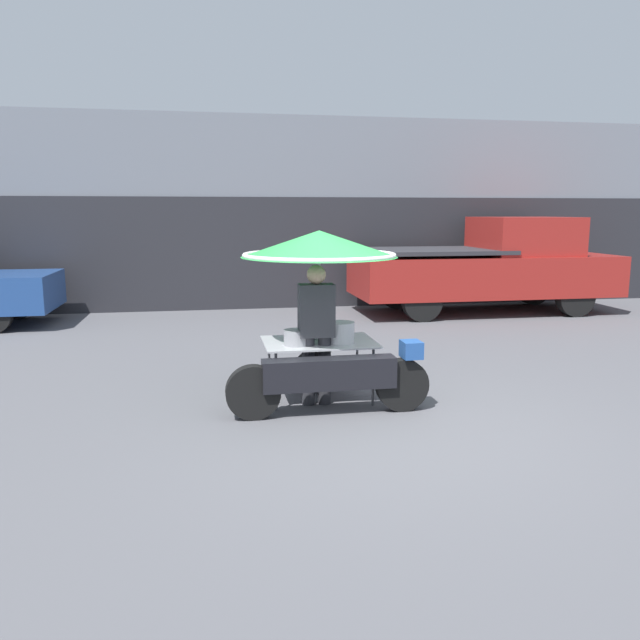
% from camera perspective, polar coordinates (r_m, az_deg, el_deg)
% --- Properties ---
extents(ground_plane, '(36.00, 36.00, 0.00)m').
position_cam_1_polar(ground_plane, '(6.25, 6.31, -9.76)').
color(ground_plane, '#56565B').
extents(shopfront_building, '(28.00, 2.06, 4.11)m').
position_cam_1_polar(shopfront_building, '(14.63, -3.63, 9.67)').
color(shopfront_building, gray).
rests_on(shopfront_building, ground).
extents(vendor_motorcycle_cart, '(2.14, 1.72, 1.89)m').
position_cam_1_polar(vendor_motorcycle_cart, '(6.77, 0.11, 4.24)').
color(vendor_motorcycle_cart, black).
rests_on(vendor_motorcycle_cart, ground).
extents(vendor_person, '(0.38, 0.22, 1.54)m').
position_cam_1_polar(vendor_person, '(6.74, -0.34, -0.72)').
color(vendor_person, '#2D2D33').
rests_on(vendor_person, ground).
extents(pickup_truck, '(5.40, 1.97, 1.98)m').
position_cam_1_polar(pickup_truck, '(13.53, 15.27, 4.73)').
color(pickup_truck, black).
rests_on(pickup_truck, ground).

